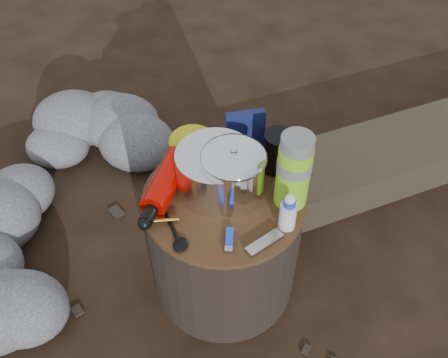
% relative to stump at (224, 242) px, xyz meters
% --- Properties ---
extents(ground, '(60.00, 60.00, 0.00)m').
position_rel_stump_xyz_m(ground, '(0.00, 0.00, -0.20)').
color(ground, black).
rests_on(ground, ground).
extents(stump, '(0.44, 0.44, 0.41)m').
position_rel_stump_xyz_m(stump, '(0.00, 0.00, 0.00)').
color(stump, black).
rests_on(stump, ground).
extents(rock_ring, '(0.49, 1.06, 0.21)m').
position_rel_stump_xyz_m(rock_ring, '(-0.61, 0.17, -0.10)').
color(rock_ring, '#5B5B5F').
rests_on(rock_ring, ground).
extents(log_main, '(1.64, 1.23, 0.15)m').
position_rel_stump_xyz_m(log_main, '(0.65, 0.70, -0.13)').
color(log_main, '#342C20').
rests_on(log_main, ground).
extents(log_small, '(1.11, 0.83, 0.10)m').
position_rel_stump_xyz_m(log_small, '(0.68, 0.72, -0.16)').
color(log_small, '#342C20').
rests_on(log_small, ground).
extents(foil_windscreen, '(0.21, 0.21, 0.13)m').
position_rel_stump_xyz_m(foil_windscreen, '(-0.03, 0.03, 0.27)').
color(foil_windscreen, silver).
rests_on(foil_windscreen, stump).
extents(camping_pot, '(0.17, 0.17, 0.17)m').
position_rel_stump_xyz_m(camping_pot, '(0.02, 0.01, 0.29)').
color(camping_pot, white).
rests_on(camping_pot, stump).
extents(fuel_bottle, '(0.10, 0.30, 0.07)m').
position_rel_stump_xyz_m(fuel_bottle, '(-0.16, 0.00, 0.24)').
color(fuel_bottle, '#B70902').
rests_on(fuel_bottle, stump).
extents(thermos, '(0.09, 0.09, 0.22)m').
position_rel_stump_xyz_m(thermos, '(0.18, 0.03, 0.31)').
color(thermos, '#7EC81E').
rests_on(thermos, stump).
extents(travel_mug, '(0.08, 0.08, 0.12)m').
position_rel_stump_xyz_m(travel_mug, '(0.13, 0.14, 0.27)').
color(travel_mug, black).
rests_on(travel_mug, stump).
extents(stuff_sack, '(0.15, 0.12, 0.10)m').
position_rel_stump_xyz_m(stuff_sack, '(-0.11, 0.14, 0.25)').
color(stuff_sack, gold).
rests_on(stuff_sack, stump).
extents(food_pouch, '(0.11, 0.07, 0.14)m').
position_rel_stump_xyz_m(food_pouch, '(0.02, 0.19, 0.28)').
color(food_pouch, '#10174A').
rests_on(food_pouch, stump).
extents(lighter, '(0.03, 0.08, 0.01)m').
position_rel_stump_xyz_m(lighter, '(0.04, -0.14, 0.21)').
color(lighter, blue).
rests_on(lighter, stump).
extents(multitool, '(0.09, 0.10, 0.01)m').
position_rel_stump_xyz_m(multitool, '(0.13, -0.14, 0.21)').
color(multitool, '#B0B0B5').
rests_on(multitool, stump).
extents(spork, '(0.11, 0.14, 0.01)m').
position_rel_stump_xyz_m(spork, '(-0.11, -0.13, 0.21)').
color(spork, black).
rests_on(spork, stump).
extents(squeeze_bottle, '(0.04, 0.04, 0.10)m').
position_rel_stump_xyz_m(squeeze_bottle, '(0.18, -0.06, 0.26)').
color(squeeze_bottle, silver).
rests_on(squeeze_bottle, stump).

